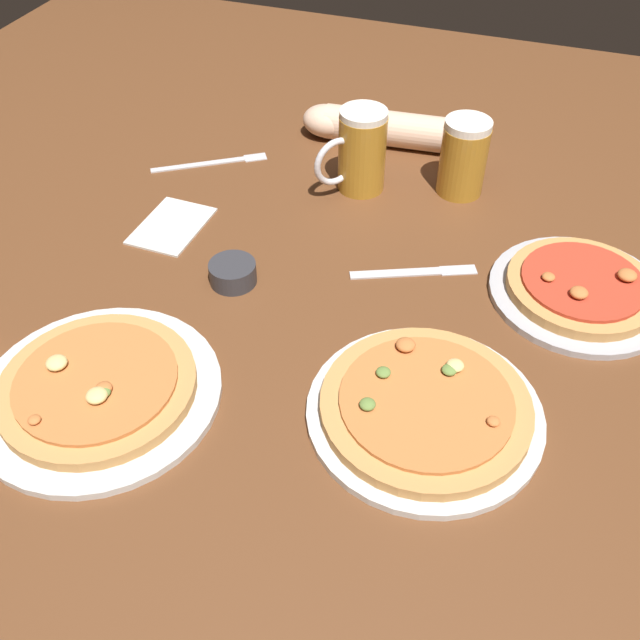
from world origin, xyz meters
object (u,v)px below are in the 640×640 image
object	(u,v)px
beer_mug_amber	(465,157)
napkin_folded	(172,225)
ramekin_butter	(233,273)
diner_arm	(377,127)
pizza_plate_far	(581,289)
fork_spare	(212,162)
pizza_plate_side	(98,389)
beer_mug_dark	(360,151)
pizza_plate_near	(425,408)
knife_right	(414,272)

from	to	relation	value
beer_mug_amber	napkin_folded	world-z (taller)	beer_mug_amber
ramekin_butter	diner_arm	world-z (taller)	diner_arm
pizza_plate_far	fork_spare	distance (m)	0.75
beer_mug_amber	fork_spare	world-z (taller)	beer_mug_amber
pizza_plate_far	diner_arm	distance (m)	0.57
pizza_plate_side	beer_mug_amber	xyz separation A→B (m)	(0.37, 0.68, 0.06)
napkin_folded	diner_arm	size ratio (longest dim) A/B	0.44
beer_mug_amber	beer_mug_dark	bearing A→B (deg)	-162.67
pizza_plate_far	beer_mug_amber	world-z (taller)	beer_mug_amber
pizza_plate_far	fork_spare	world-z (taller)	pizza_plate_far
fork_spare	diner_arm	xyz separation A→B (m)	(0.29, 0.19, 0.03)
pizza_plate_near	pizza_plate_side	bearing A→B (deg)	-165.00
pizza_plate_near	napkin_folded	world-z (taller)	pizza_plate_near
beer_mug_dark	ramekin_butter	xyz separation A→B (m)	(-0.11, -0.33, -0.06)
beer_mug_dark	napkin_folded	xyz separation A→B (m)	(-0.28, -0.23, -0.07)
beer_mug_dark	knife_right	world-z (taller)	beer_mug_dark
pizza_plate_near	diner_arm	world-z (taller)	diner_arm
beer_mug_dark	napkin_folded	distance (m)	0.37
beer_mug_dark	pizza_plate_far	bearing A→B (deg)	-23.25
beer_mug_amber	fork_spare	xyz separation A→B (m)	(-0.49, -0.07, -0.07)
pizza_plate_far	diner_arm	xyz separation A→B (m)	(-0.44, 0.36, 0.02)
beer_mug_amber	ramekin_butter	distance (m)	0.49
diner_arm	pizza_plate_near	bearing A→B (deg)	-68.73
ramekin_butter	fork_spare	world-z (taller)	ramekin_butter
pizza_plate_side	napkin_folded	world-z (taller)	pizza_plate_side
pizza_plate_side	fork_spare	xyz separation A→B (m)	(-0.12, 0.60, -0.01)
ramekin_butter	beer_mug_amber	bearing A→B (deg)	52.95
pizza_plate_side	beer_mug_dark	bearing A→B (deg)	73.53
beer_mug_amber	napkin_folded	distance (m)	0.55
knife_right	fork_spare	size ratio (longest dim) A/B	0.99
pizza_plate_near	ramekin_butter	distance (m)	0.40
pizza_plate_near	beer_mug_dark	xyz separation A→B (m)	(-0.25, 0.50, 0.06)
beer_mug_amber	knife_right	size ratio (longest dim) A/B	0.72
beer_mug_dark	diner_arm	world-z (taller)	beer_mug_dark
ramekin_butter	knife_right	world-z (taller)	ramekin_butter
knife_right	pizza_plate_side	bearing A→B (deg)	-130.49
beer_mug_dark	ramekin_butter	bearing A→B (deg)	-108.41
pizza_plate_side	ramekin_butter	size ratio (longest dim) A/B	4.38
beer_mug_amber	diner_arm	xyz separation A→B (m)	(-0.20, 0.12, -0.04)
beer_mug_dark	pizza_plate_side	bearing A→B (deg)	-106.47
pizza_plate_side	beer_mug_dark	size ratio (longest dim) A/B	2.13
beer_mug_dark	napkin_folded	world-z (taller)	beer_mug_dark
pizza_plate_far	napkin_folded	world-z (taller)	pizza_plate_far
beer_mug_dark	napkin_folded	bearing A→B (deg)	-140.08
beer_mug_amber	napkin_folded	xyz separation A→B (m)	(-0.46, -0.29, -0.07)
pizza_plate_far	beer_mug_dark	distance (m)	0.47
knife_right	napkin_folded	bearing A→B (deg)	-177.53
pizza_plate_near	beer_mug_amber	bearing A→B (deg)	96.63
diner_arm	ramekin_butter	bearing A→B (deg)	-100.69
diner_arm	pizza_plate_far	bearing A→B (deg)	-39.08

